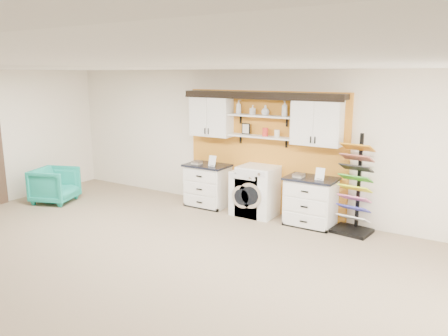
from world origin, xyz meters
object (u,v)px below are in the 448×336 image
Objects in this scene: base_cabinet_left at (208,185)px; washer at (251,192)px; armchair at (55,185)px; base_cabinet_right at (311,201)px; sample_rack at (354,202)px; dryer at (258,191)px.

washer is at bearing -0.19° from base_cabinet_left.
washer is at bearing -88.77° from armchair.
base_cabinet_right is (2.26, -0.00, 0.00)m from base_cabinet_left.
armchair is (-5.97, -1.57, -0.17)m from sample_rack.
base_cabinet_left is 1.03× the size of washer.
dryer is (-1.07, -0.00, 0.04)m from base_cabinet_right.
base_cabinet_right is at bearing -0.00° from base_cabinet_left.
sample_rack is at bearing -95.18° from armchair.
dryer is (0.17, 0.00, 0.05)m from washer.
base_cabinet_right is 5.42m from armchair.
dryer is at bearing -0.16° from base_cabinet_left.
base_cabinet_right is at bearing 0.18° from dryer.
sample_rack is (1.85, 0.04, 0.05)m from dryer.
armchair is at bearing -152.48° from base_cabinet_left.
dryer is 1.19× the size of armchair.
washer is (-1.24, -0.00, -0.01)m from base_cabinet_right.
base_cabinet_right is at bearing -93.47° from armchair.
dryer is at bearing -171.96° from sample_rack.
armchair is (-4.13, -1.53, -0.12)m from dryer.
base_cabinet_left is 0.99× the size of base_cabinet_right.
base_cabinet_left is 1.19m from dryer.
base_cabinet_right is at bearing 0.16° from washer.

